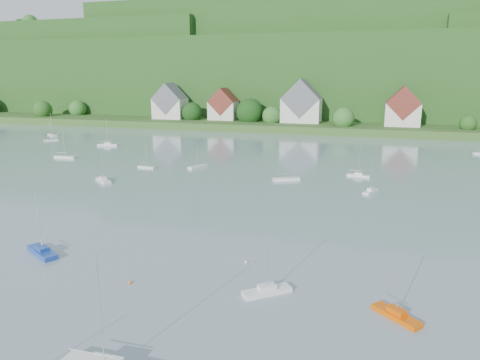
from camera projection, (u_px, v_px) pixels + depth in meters
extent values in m
cube|color=#2C5821|center=(294.00, 123.00, 201.46)|extent=(600.00, 60.00, 3.00)
cube|color=#153B12|center=(318.00, 79.00, 267.00)|extent=(620.00, 160.00, 40.00)
cube|color=#153B12|center=(87.00, 72.00, 294.75)|extent=(200.00, 120.00, 52.00)
cube|color=#153B12|center=(334.00, 65.00, 257.66)|extent=(240.00, 130.00, 60.00)
sphere|color=#245A21|center=(78.00, 109.00, 223.27)|extent=(8.61, 8.61, 8.61)
sphere|color=#1F4615|center=(43.00, 110.00, 216.31)|extent=(9.03, 9.03, 9.03)
sphere|color=#245A21|center=(272.00, 116.00, 187.43)|extent=(8.19, 8.19, 8.19)
sphere|color=#245A21|center=(176.00, 114.00, 202.44)|extent=(6.49, 6.49, 6.49)
sphere|color=#245A21|center=(406.00, 115.00, 179.52)|extent=(12.16, 12.16, 12.16)
sphere|color=#245A21|center=(343.00, 118.00, 175.25)|extent=(8.73, 8.73, 8.73)
sphere|color=black|center=(192.00, 113.00, 199.73)|extent=(9.32, 9.32, 9.32)
sphere|color=#1F4615|center=(468.00, 124.00, 164.32)|extent=(6.24, 6.24, 6.24)
sphere|color=black|center=(250.00, 112.00, 192.36)|extent=(11.92, 11.92, 11.92)
sphere|color=#245A21|center=(95.00, 21.00, 250.45)|extent=(10.52, 10.52, 10.52)
sphere|color=#1F4615|center=(179.00, 26.00, 272.59)|extent=(10.29, 10.29, 10.29)
sphere|color=black|center=(30.00, 30.00, 297.97)|extent=(10.31, 10.31, 10.31)
sphere|color=black|center=(21.00, 26.00, 270.79)|extent=(8.14, 8.14, 8.14)
sphere|color=#245A21|center=(51.00, 31.00, 298.72)|extent=(7.15, 7.15, 7.15)
sphere|color=black|center=(196.00, 24.00, 257.19)|extent=(7.18, 7.18, 7.18)
sphere|color=#245A21|center=(30.00, 23.00, 255.02)|extent=(8.89, 8.89, 8.89)
sphere|color=black|center=(22.00, 29.00, 295.04)|extent=(9.97, 9.97, 9.97)
sphere|color=#245A21|center=(238.00, 4.00, 238.72)|extent=(8.18, 8.18, 8.18)
sphere|color=#1F4615|center=(323.00, 9.00, 261.74)|extent=(12.73, 12.73, 12.73)
sphere|color=#1F4615|center=(434.00, 2.00, 240.29)|extent=(14.65, 14.65, 14.65)
sphere|color=#245A21|center=(242.00, 13.00, 270.70)|extent=(7.07, 7.07, 7.07)
sphere|color=black|center=(306.00, 1.00, 229.40)|extent=(8.21, 8.21, 8.21)
sphere|color=#245A21|center=(279.00, 8.00, 256.88)|extent=(12.24, 12.24, 12.24)
sphere|color=#245A21|center=(139.00, 5.00, 248.45)|extent=(13.65, 13.65, 13.65)
sphere|color=#1F4615|center=(475.00, 22.00, 220.40)|extent=(9.78, 9.78, 9.78)
sphere|color=#1F4615|center=(248.00, 40.00, 261.30)|extent=(12.01, 12.01, 12.01)
sphere|color=black|center=(312.00, 39.00, 260.21)|extent=(15.72, 15.72, 15.72)
sphere|color=#1F4615|center=(337.00, 40.00, 252.28)|extent=(10.54, 10.54, 10.54)
sphere|color=#1F4615|center=(67.00, 49.00, 338.98)|extent=(8.18, 8.18, 8.18)
sphere|color=black|center=(79.00, 48.00, 325.62)|extent=(8.74, 8.74, 8.74)
sphere|color=black|center=(41.00, 45.00, 310.24)|extent=(15.38, 15.38, 15.38)
cube|color=silver|center=(170.00, 109.00, 203.61)|extent=(14.00, 10.00, 9.00)
cube|color=#5D5C64|center=(170.00, 99.00, 202.58)|extent=(14.00, 10.40, 14.00)
cube|color=silver|center=(223.00, 111.00, 198.48)|extent=(12.00, 9.00, 8.00)
cube|color=maroon|center=(223.00, 102.00, 197.56)|extent=(12.00, 9.36, 12.00)
cube|color=silver|center=(301.00, 110.00, 187.37)|extent=(16.00, 11.00, 10.00)
cube|color=#5D5C64|center=(302.00, 98.00, 186.22)|extent=(16.00, 11.44, 16.00)
cube|color=silver|center=(402.00, 114.00, 174.26)|extent=(13.00, 10.00, 9.00)
cube|color=maroon|center=(403.00, 103.00, 173.22)|extent=(13.00, 10.40, 13.00)
cube|color=#1C3E99|center=(42.00, 252.00, 57.65)|extent=(6.20, 4.47, 0.61)
cube|color=#1C3E99|center=(42.00, 248.00, 57.52)|extent=(2.46, 2.09, 0.50)
cylinder|color=silver|center=(39.00, 222.00, 56.69)|extent=(0.10, 0.10, 7.67)
cylinder|color=silver|center=(39.00, 241.00, 58.01)|extent=(2.99, 1.70, 0.08)
cube|color=silver|center=(267.00, 291.00, 47.26)|extent=(5.07, 4.53, 0.53)
cube|color=silver|center=(267.00, 287.00, 47.14)|extent=(2.10, 1.99, 0.50)
cylinder|color=silver|center=(267.00, 260.00, 46.43)|extent=(0.10, 0.10, 6.66)
cylinder|color=silver|center=(260.00, 283.00, 46.70)|extent=(2.32, 1.92, 0.08)
cylinder|color=silver|center=(100.00, 311.00, 33.42)|extent=(0.10, 0.10, 9.29)
cylinder|color=silver|center=(91.00, 353.00, 34.58)|extent=(4.09, 0.16, 0.08)
cube|color=#D85203|center=(396.00, 316.00, 42.56)|extent=(4.73, 4.36, 0.50)
cube|color=#D85203|center=(397.00, 311.00, 42.44)|extent=(1.98, 1.90, 0.50)
cylinder|color=silver|center=(399.00, 283.00, 41.77)|extent=(0.10, 0.10, 6.29)
cylinder|color=silver|center=(391.00, 301.00, 42.91)|extent=(2.15, 1.87, 0.08)
sphere|color=orange|center=(130.00, 283.00, 49.67)|extent=(0.42, 0.42, 0.42)
sphere|color=silver|center=(246.00, 263.00, 55.06)|extent=(0.40, 0.40, 0.40)
cube|color=silver|center=(286.00, 179.00, 97.91)|extent=(6.06, 4.08, 0.59)
cylinder|color=silver|center=(287.00, 161.00, 96.99)|extent=(0.10, 0.10, 7.42)
cylinder|color=silver|center=(282.00, 174.00, 97.51)|extent=(2.97, 1.49, 0.08)
cube|color=silver|center=(108.00, 145.00, 145.15)|extent=(6.70, 3.48, 0.65)
cube|color=silver|center=(108.00, 143.00, 145.02)|extent=(2.51, 1.83, 0.50)
cylinder|color=silver|center=(107.00, 132.00, 144.15)|extent=(0.10, 0.10, 8.06)
cylinder|color=silver|center=(105.00, 141.00, 144.89)|extent=(3.44, 1.03, 0.08)
cube|color=silver|center=(51.00, 140.00, 156.58)|extent=(4.33, 4.24, 0.47)
cylinder|color=silver|center=(50.00, 131.00, 155.84)|extent=(0.10, 0.10, 5.92)
cylinder|color=silver|center=(48.00, 137.00, 156.00)|extent=(1.93, 1.87, 0.08)
cube|color=silver|center=(371.00, 191.00, 87.82)|extent=(3.09, 4.82, 0.47)
cube|color=silver|center=(371.00, 189.00, 87.71)|extent=(1.50, 1.87, 0.50)
cylinder|color=silver|center=(372.00, 176.00, 87.09)|extent=(0.10, 0.10, 5.86)
cylinder|color=silver|center=(370.00, 187.00, 87.04)|extent=(1.11, 2.39, 0.08)
cube|color=silver|center=(147.00, 167.00, 110.75)|extent=(4.77, 1.84, 0.46)
cylinder|color=silver|center=(146.00, 155.00, 110.03)|extent=(0.10, 0.10, 5.81)
cylinder|color=silver|center=(144.00, 163.00, 110.77)|extent=(2.55, 0.38, 0.08)
cube|color=silver|center=(198.00, 167.00, 111.18)|extent=(3.63, 5.75, 0.56)
cylinder|color=silver|center=(197.00, 152.00, 110.31)|extent=(0.10, 0.10, 6.98)
cylinder|color=silver|center=(195.00, 163.00, 110.29)|extent=(1.28, 2.86, 0.08)
cube|color=silver|center=(65.00, 157.00, 124.08)|extent=(6.23, 2.17, 0.61)
cylinder|color=silver|center=(64.00, 142.00, 123.13)|extent=(0.10, 0.10, 7.64)
cylinder|color=silver|center=(62.00, 153.00, 124.00)|extent=(3.36, 0.33, 0.08)
cube|color=silver|center=(103.00, 180.00, 96.72)|extent=(5.58, 4.96, 0.59)
cube|color=silver|center=(103.00, 178.00, 96.60)|extent=(2.31, 2.18, 0.50)
cylinder|color=silver|center=(102.00, 163.00, 95.81)|extent=(0.10, 0.10, 7.32)
cylinder|color=silver|center=(102.00, 174.00, 97.16)|extent=(2.55, 2.09, 0.08)
cube|color=silver|center=(359.00, 176.00, 101.35)|extent=(5.38, 2.54, 0.52)
cube|color=silver|center=(359.00, 174.00, 101.24)|extent=(1.99, 1.38, 0.50)
cylinder|color=silver|center=(360.00, 161.00, 100.55)|extent=(0.10, 0.10, 6.48)
cylinder|color=silver|center=(356.00, 170.00, 101.46)|extent=(2.80, 0.69, 0.08)
cube|color=silver|center=(52.00, 135.00, 169.25)|extent=(6.25, 4.95, 0.63)
cylinder|color=silver|center=(51.00, 124.00, 168.27)|extent=(0.10, 0.10, 7.90)
cylinder|color=silver|center=(51.00, 132.00, 169.68)|extent=(2.95, 1.98, 0.08)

